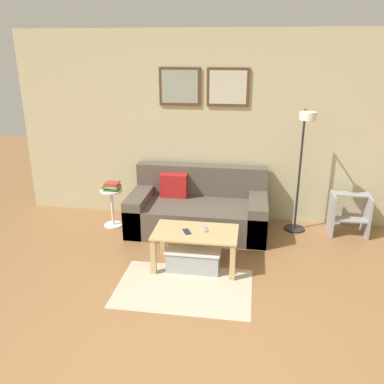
% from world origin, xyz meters
% --- Properties ---
extents(wall_back, '(5.60, 0.09, 2.55)m').
position_xyz_m(wall_back, '(-0.00, 3.27, 1.29)').
color(wall_back, '#C6BC93').
rests_on(wall_back, ground_plane).
extents(area_rug, '(1.37, 0.91, 0.01)m').
position_xyz_m(area_rug, '(-0.15, 1.34, 0.00)').
color(area_rug, '#C1B299').
rests_on(area_rug, ground_plane).
extents(couch, '(1.79, 0.92, 0.80)m').
position_xyz_m(couch, '(-0.21, 2.79, 0.27)').
color(couch, brown).
rests_on(couch, ground_plane).
extents(coffee_table, '(0.92, 0.53, 0.42)m').
position_xyz_m(coffee_table, '(-0.10, 1.80, 0.34)').
color(coffee_table, tan).
rests_on(coffee_table, ground_plane).
extents(storage_bin, '(0.59, 0.46, 0.25)m').
position_xyz_m(storage_bin, '(-0.11, 1.80, 0.13)').
color(storage_bin, '#9EA3A8').
rests_on(storage_bin, ground_plane).
extents(floor_lamp, '(0.27, 0.52, 1.62)m').
position_xyz_m(floor_lamp, '(1.08, 2.79, 1.06)').
color(floor_lamp, black).
rests_on(floor_lamp, ground_plane).
extents(side_table, '(0.30, 0.30, 0.51)m').
position_xyz_m(side_table, '(-1.38, 2.71, 0.31)').
color(side_table, white).
rests_on(side_table, ground_plane).
extents(book_stack, '(0.26, 0.22, 0.10)m').
position_xyz_m(book_stack, '(-1.37, 2.72, 0.56)').
color(book_stack, '#387F4C').
rests_on(book_stack, side_table).
extents(remote_control, '(0.09, 0.15, 0.02)m').
position_xyz_m(remote_control, '(-0.01, 1.86, 0.43)').
color(remote_control, '#99999E').
rests_on(remote_control, coffee_table).
extents(cell_phone, '(0.12, 0.15, 0.01)m').
position_xyz_m(cell_phone, '(-0.19, 1.77, 0.43)').
color(cell_phone, '#1E2338').
rests_on(cell_phone, coffee_table).
extents(step_stool, '(0.47, 0.36, 0.54)m').
position_xyz_m(step_stool, '(1.75, 2.92, 0.29)').
color(step_stool, '#99999E').
rests_on(step_stool, ground_plane).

